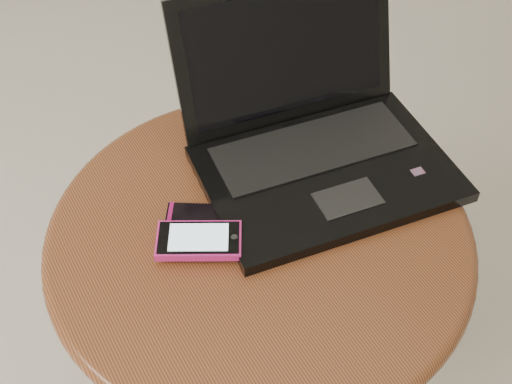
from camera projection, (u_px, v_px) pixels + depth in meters
table at (259, 272)px, 1.08m from camera, size 0.64×0.64×0.50m
laptop at (315, 137)px, 1.07m from camera, size 0.42×0.39×0.24m
phone_black at (206, 222)px, 1.00m from camera, size 0.14×0.12×0.01m
phone_pink at (199, 240)px, 0.96m from camera, size 0.14×0.12×0.01m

